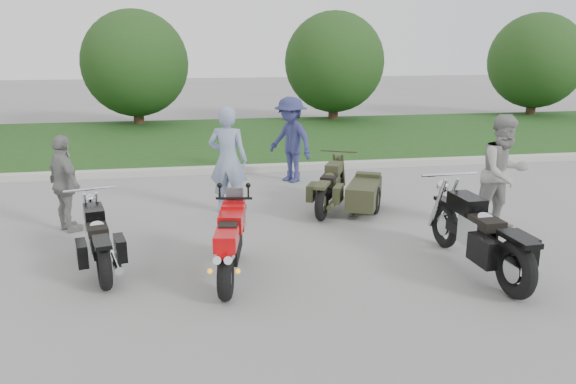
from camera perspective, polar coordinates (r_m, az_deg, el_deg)
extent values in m
plane|color=gray|center=(7.43, 0.04, -8.36)|extent=(80.00, 80.00, 0.00)
cube|color=#B8B5AD|center=(13.09, -4.41, 2.36)|extent=(60.00, 0.30, 0.15)
cube|color=#275C1F|center=(17.15, -5.73, 5.37)|extent=(60.00, 8.00, 0.14)
cylinder|color=#3F2B1C|center=(20.44, -14.96, 8.02)|extent=(0.36, 0.36, 1.20)
sphere|color=#203D16|center=(20.32, -15.28, 12.49)|extent=(3.60, 3.60, 3.60)
cylinder|color=#3F2B1C|center=(21.00, 4.62, 8.65)|extent=(0.36, 0.36, 1.20)
sphere|color=#203D16|center=(20.88, 4.72, 13.02)|extent=(3.60, 3.60, 3.60)
cylinder|color=#3F2B1C|center=(24.24, 23.49, 8.33)|extent=(0.36, 0.36, 1.20)
sphere|color=#203D16|center=(24.13, 23.90, 12.10)|extent=(3.60, 3.60, 3.60)
torus|color=black|center=(6.68, -6.36, -8.72)|extent=(0.26, 0.57, 0.55)
torus|color=black|center=(7.86, -5.36, -5.01)|extent=(0.19, 0.54, 0.53)
cube|color=black|center=(7.15, -5.90, -5.24)|extent=(0.38, 0.82, 0.31)
cube|color=#BC070A|center=(7.26, -5.79, -2.92)|extent=(0.38, 0.53, 0.23)
cube|color=#BC070A|center=(6.71, -6.28, -4.80)|extent=(0.34, 0.52, 0.19)
cube|color=black|center=(6.95, -6.05, -3.46)|extent=(0.28, 0.34, 0.09)
cube|color=#BC070A|center=(7.58, -5.55, -2.41)|extent=(0.35, 0.40, 0.35)
cylinder|color=silver|center=(6.54, -7.02, -6.69)|extent=(0.16, 0.42, 0.19)
cylinder|color=silver|center=(6.52, -5.93, -6.71)|extent=(0.16, 0.42, 0.19)
torus|color=black|center=(7.25, -18.17, -7.22)|extent=(0.29, 0.62, 0.60)
torus|color=black|center=(8.63, -19.14, -3.84)|extent=(0.24, 0.57, 0.56)
cube|color=black|center=(7.91, -18.75, -4.84)|extent=(0.44, 1.08, 0.12)
cube|color=silver|center=(7.89, -18.79, -4.36)|extent=(0.35, 0.45, 0.31)
cube|color=black|center=(8.06, -19.11, -2.11)|extent=(0.36, 0.53, 0.19)
cube|color=black|center=(7.71, -18.80, -3.55)|extent=(0.34, 0.49, 0.11)
cube|color=black|center=(7.14, -18.38, -4.85)|extent=(0.30, 0.52, 0.05)
cylinder|color=silver|center=(7.67, -17.27, -6.32)|extent=(0.32, 0.96, 0.09)
torus|color=black|center=(7.19, 22.12, -7.29)|extent=(0.21, 0.73, 0.72)
torus|color=black|center=(8.58, 15.62, -3.25)|extent=(0.16, 0.68, 0.68)
cube|color=black|center=(7.84, 18.63, -4.45)|extent=(0.29, 1.28, 0.15)
cube|color=silver|center=(7.81, 18.68, -3.86)|extent=(0.34, 0.49, 0.37)
cube|color=black|center=(7.98, 17.70, -1.14)|extent=(0.32, 0.60, 0.23)
cube|color=black|center=(7.63, 19.41, -2.88)|extent=(0.32, 0.54, 0.13)
cube|color=black|center=(7.06, 22.43, -4.43)|extent=(0.26, 0.59, 0.06)
cylinder|color=silver|center=(7.70, 21.16, -6.22)|extent=(0.16, 1.17, 0.11)
torus|color=black|center=(9.50, 3.45, -1.17)|extent=(0.40, 0.61, 0.60)
torus|color=black|center=(10.88, 5.11, 0.83)|extent=(0.34, 0.56, 0.57)
cube|color=black|center=(10.16, 4.35, 0.33)|extent=(0.63, 1.04, 0.12)
cube|color=#33361F|center=(10.15, 4.35, 0.72)|extent=(0.41, 0.47, 0.31)
cube|color=#33361F|center=(10.34, 4.68, 2.40)|extent=(0.43, 0.55, 0.19)
cube|color=black|center=(9.98, 4.22, 1.42)|extent=(0.41, 0.51, 0.11)
cube|color=#33361F|center=(9.41, 3.48, 0.69)|extent=(0.39, 0.52, 0.05)
cylinder|color=#33361F|center=(9.88, 4.88, -0.87)|extent=(0.50, 0.92, 0.09)
cube|color=#33361F|center=(9.99, 7.73, -0.15)|extent=(0.93, 1.25, 0.40)
torus|color=black|center=(9.99, 8.96, -0.82)|extent=(0.31, 0.49, 0.50)
imported|color=#8594B4|center=(9.85, -6.11, 3.23)|extent=(0.80, 0.65, 1.89)
imported|color=gray|center=(9.54, 21.04, 1.82)|extent=(1.01, 0.85, 1.86)
imported|color=navy|center=(12.03, 0.27, 5.33)|extent=(1.22, 1.35, 1.82)
imported|color=gray|center=(9.51, -21.72, 0.78)|extent=(0.84, 0.96, 1.56)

